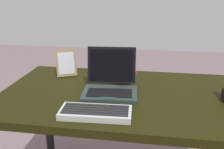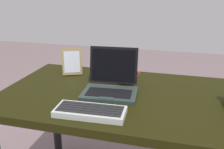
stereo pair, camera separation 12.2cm
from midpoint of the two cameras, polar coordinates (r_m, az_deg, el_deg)
desk at (r=1.31m, az=6.47°, el=-8.29°), size 1.32×0.74×0.74m
laptop_front at (r=1.26m, az=2.48°, el=-2.32°), size 0.29×0.25×0.22m
external_keyboard at (r=1.06m, az=-1.78°, el=-8.68°), size 0.31×0.14×0.03m
photo_frame at (r=1.53m, az=-7.06°, el=2.91°), size 0.13×0.10×0.16m
coffee_mug at (r=1.41m, az=5.62°, el=0.15°), size 0.13×0.08×0.10m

